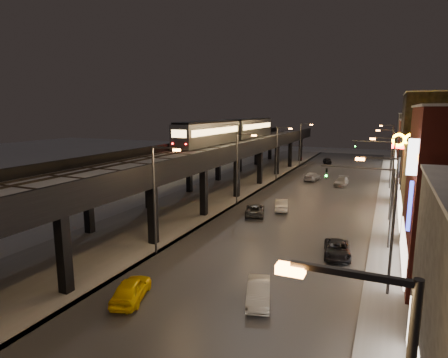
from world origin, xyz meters
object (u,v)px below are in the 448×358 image
(car_taxi, at_px, (131,290))
(sign_citgo, at_px, (426,182))
(subway_train, at_px, (233,130))
(car_onc_white, at_px, (341,182))
(car_mid_silver, at_px, (255,210))
(car_far_white, at_px, (327,161))
(car_onc_dark, at_px, (337,250))
(car_near_white, at_px, (282,205))
(car_onc_silver, at_px, (258,293))
(car_mid_dark, at_px, (312,177))

(car_taxi, height_order, sign_citgo, sign_citgo)
(subway_train, bearing_deg, car_onc_white, 0.37)
(car_mid_silver, bearing_deg, subway_train, -78.08)
(car_taxi, relative_size, car_onc_white, 0.91)
(car_mid_silver, height_order, car_far_white, car_far_white)
(car_taxi, bearing_deg, car_onc_dark, -149.60)
(car_near_white, xyz_separation_m, car_onc_white, (4.77, 18.05, -0.04))
(car_onc_silver, bearing_deg, car_mid_silver, 92.94)
(car_far_white, distance_m, car_onc_white, 25.18)
(car_onc_silver, relative_size, car_onc_white, 0.89)
(subway_train, relative_size, car_onc_white, 8.07)
(subway_train, bearing_deg, car_near_white, -52.50)
(car_taxi, bearing_deg, sign_citgo, -176.05)
(subway_train, relative_size, car_mid_dark, 7.68)
(subway_train, height_order, car_near_white, subway_train)
(subway_train, distance_m, car_onc_dark, 37.92)
(car_onc_dark, bearing_deg, sign_citgo, -56.10)
(car_mid_silver, bearing_deg, car_taxi, 71.31)
(car_onc_dark, distance_m, sign_citgo, 10.60)
(subway_train, distance_m, sign_citgo, 44.94)
(car_taxi, distance_m, car_mid_dark, 45.43)
(car_mid_dark, relative_size, car_far_white, 1.20)
(car_mid_dark, xyz_separation_m, car_onc_dark, (8.19, -32.88, -0.08))
(car_onc_dark, bearing_deg, car_taxi, -139.84)
(car_mid_silver, bearing_deg, car_onc_silver, 93.05)
(car_near_white, relative_size, car_onc_white, 0.93)
(car_onc_dark, height_order, sign_citgo, sign_citgo)
(car_onc_white, bearing_deg, sign_citgo, -74.87)
(car_mid_dark, distance_m, car_onc_dark, 33.89)
(car_taxi, height_order, car_onc_silver, car_taxi)
(car_onc_silver, xyz_separation_m, car_onc_dark, (3.52, 9.52, -0.05))
(car_far_white, relative_size, car_onc_silver, 0.99)
(car_near_white, relative_size, car_onc_dark, 0.95)
(car_mid_silver, distance_m, car_onc_silver, 19.68)
(car_taxi, xyz_separation_m, car_onc_dark, (10.92, 12.46, -0.09))
(car_taxi, bearing_deg, car_mid_dark, -111.82)
(car_mid_dark, relative_size, car_onc_white, 1.05)
(subway_train, height_order, car_taxi, subway_train)
(car_onc_dark, bearing_deg, car_onc_silver, -118.90)
(car_taxi, xyz_separation_m, car_mid_dark, (2.73, 45.35, -0.01))
(sign_citgo, bearing_deg, car_onc_silver, -157.13)
(car_far_white, bearing_deg, car_mid_dark, 77.01)
(car_onc_silver, xyz_separation_m, car_onc_white, (0.37, 39.76, -0.01))
(car_mid_dark, height_order, car_onc_silver, car_mid_dark)
(car_mid_dark, relative_size, sign_citgo, 0.47)
(car_mid_silver, xyz_separation_m, car_far_white, (1.16, 45.73, 0.05))
(car_onc_dark, bearing_deg, subway_train, 117.14)
(car_taxi, bearing_deg, car_far_white, -110.01)
(subway_train, height_order, car_mid_silver, subway_train)
(car_mid_silver, relative_size, sign_citgo, 0.44)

